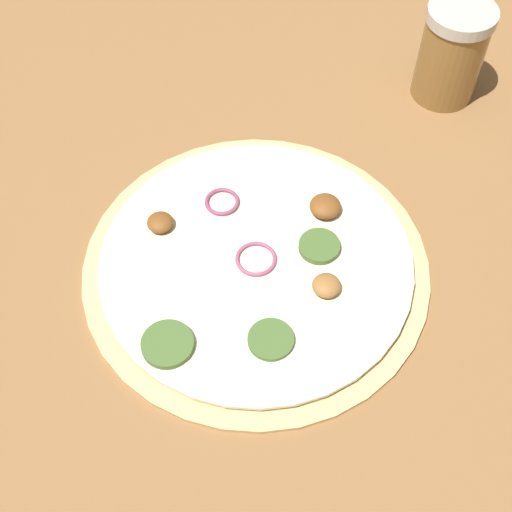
# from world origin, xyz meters

# --- Properties ---
(ground_plane) EXTENTS (3.00, 3.00, 0.00)m
(ground_plane) POSITION_xyz_m (0.00, 0.00, 0.00)
(ground_plane) COLOR olive
(pizza) EXTENTS (0.30, 0.30, 0.03)m
(pizza) POSITION_xyz_m (-0.00, 0.00, 0.01)
(pizza) COLOR #D6B77A
(pizza) RESTS_ON ground_plane
(spice_jar) EXTENTS (0.07, 0.07, 0.10)m
(spice_jar) POSITION_xyz_m (-0.24, -0.18, 0.05)
(spice_jar) COLOR olive
(spice_jar) RESTS_ON ground_plane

